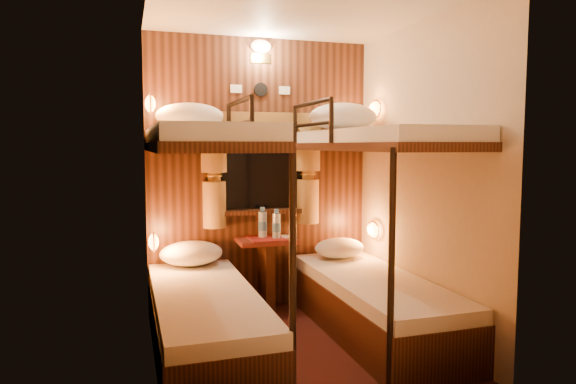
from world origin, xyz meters
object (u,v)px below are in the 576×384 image
object	(u,v)px
bunk_right	(374,263)
bottle_right	(276,226)
bunk_left	(205,276)
bottle_left	(263,224)
table	(266,265)

from	to	relation	value
bunk_right	bottle_right	bearing A→B (deg)	126.55
bunk_left	bunk_right	world-z (taller)	same
bunk_right	bottle_left	size ratio (longest dim) A/B	7.07
bunk_left	bunk_right	bearing A→B (deg)	0.00
bunk_right	table	bearing A→B (deg)	129.67
bottle_right	table	bearing A→B (deg)	163.97
bunk_right	bottle_left	xyz separation A→B (m)	(-0.67, 0.83, 0.21)
table	bottle_left	size ratio (longest dim) A/B	2.44
bunk_right	bottle_right	xyz separation A→B (m)	(-0.56, 0.76, 0.20)
bottle_left	bottle_right	world-z (taller)	bottle_left
bunk_left	bunk_right	distance (m)	1.30
bunk_left	bottle_right	xyz separation A→B (m)	(0.74, 0.76, 0.20)
bunk_right	bunk_left	bearing A→B (deg)	180.00
table	bottle_left	distance (m)	0.36
bunk_right	bottle_left	world-z (taller)	bunk_right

